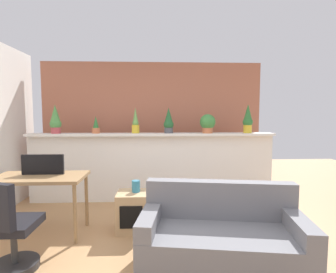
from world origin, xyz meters
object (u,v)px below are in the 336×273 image
object	(u,v)px
potted_plant_0	(55,120)
potted_plant_5	(248,119)
potted_plant_2	(135,123)
potted_plant_3	(169,122)
office_chair	(8,233)
couch	(221,239)
side_cube_shelf	(133,211)
tv_monitor	(43,164)
vase_on_shelf	(136,186)
potted_plant_4	(208,123)
potted_plant_1	(96,126)
desk	(40,183)

from	to	relation	value
potted_plant_0	potted_plant_5	xyz separation A→B (m)	(3.27, -0.02, 0.01)
potted_plant_2	potted_plant_3	size ratio (longest dim) A/B	1.00
office_chair	couch	size ratio (longest dim) A/B	0.55
office_chair	side_cube_shelf	bearing A→B (deg)	38.73
tv_monitor	potted_plant_5	bearing A→B (deg)	20.45
potted_plant_5	vase_on_shelf	size ratio (longest dim) A/B	3.31
couch	tv_monitor	bearing A→B (deg)	157.09
tv_monitor	side_cube_shelf	world-z (taller)	tv_monitor
tv_monitor	potted_plant_4	bearing A→B (deg)	25.75
potted_plant_2	potted_plant_4	bearing A→B (deg)	-2.90
potted_plant_4	potted_plant_5	xyz separation A→B (m)	(0.70, 0.01, 0.06)
potted_plant_0	potted_plant_1	xyz separation A→B (m)	(0.67, 0.01, -0.10)
tv_monitor	side_cube_shelf	xyz separation A→B (m)	(1.12, -0.01, -0.63)
desk	couch	size ratio (longest dim) A/B	0.66
potted_plant_0	desk	world-z (taller)	potted_plant_0
office_chair	tv_monitor	bearing A→B (deg)	92.15
potted_plant_2	office_chair	distance (m)	2.51
desk	vase_on_shelf	distance (m)	1.19
potted_plant_5	tv_monitor	distance (m)	3.26
potted_plant_1	couch	size ratio (longest dim) A/B	0.18
potted_plant_0	potted_plant_2	distance (m)	1.34
potted_plant_2	desk	xyz separation A→B (m)	(-1.09, -1.26, -0.70)
tv_monitor	potted_plant_0	bearing A→B (deg)	102.69
potted_plant_1	potted_plant_3	world-z (taller)	potted_plant_3
potted_plant_0	potted_plant_2	bearing A→B (deg)	1.52
tv_monitor	desk	bearing A→B (deg)	-99.72
potted_plant_5	side_cube_shelf	world-z (taller)	potted_plant_5
tv_monitor	vase_on_shelf	size ratio (longest dim) A/B	3.44
potted_plant_2	potted_plant_3	xyz separation A→B (m)	(0.57, -0.03, 0.02)
potted_plant_0	tv_monitor	world-z (taller)	potted_plant_0
potted_plant_0	side_cube_shelf	world-z (taller)	potted_plant_0
potted_plant_5	tv_monitor	bearing A→B (deg)	-159.55
vase_on_shelf	potted_plant_4	bearing A→B (deg)	43.57
potted_plant_2	side_cube_shelf	size ratio (longest dim) A/B	0.87
side_cube_shelf	couch	xyz separation A→B (m)	(0.95, -0.87, 0.03)
potted_plant_0	potted_plant_1	size ratio (longest dim) A/B	1.63
potted_plant_2	vase_on_shelf	size ratio (longest dim) A/B	2.91
office_chair	potted_plant_2	bearing A→B (deg)	63.08
desk	vase_on_shelf	world-z (taller)	desk
potted_plant_3	side_cube_shelf	bearing A→B (deg)	-114.51
potted_plant_3	potted_plant_5	xyz separation A→B (m)	(1.37, -0.02, 0.04)
potted_plant_5	potted_plant_0	bearing A→B (deg)	179.67
potted_plant_2	side_cube_shelf	bearing A→B (deg)	-87.90
potted_plant_2	vase_on_shelf	world-z (taller)	potted_plant_2
potted_plant_2	potted_plant_4	world-z (taller)	potted_plant_2
desk	side_cube_shelf	size ratio (longest dim) A/B	2.20
potted_plant_2	potted_plant_5	size ratio (longest dim) A/B	0.88
potted_plant_2	potted_plant_5	xyz separation A→B (m)	(1.94, -0.05, 0.06)
office_chair	potted_plant_1	bearing A→B (deg)	79.50
potted_plant_3	potted_plant_4	bearing A→B (deg)	-2.42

